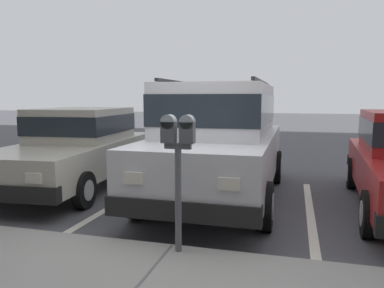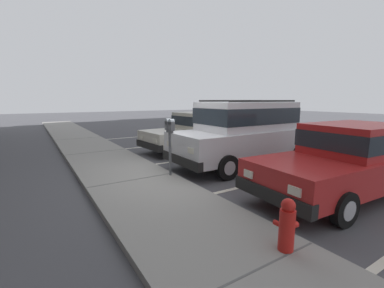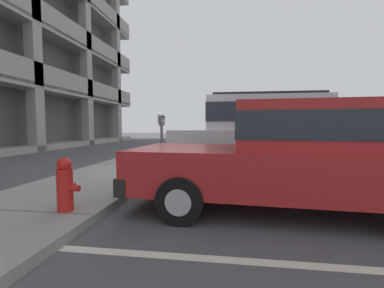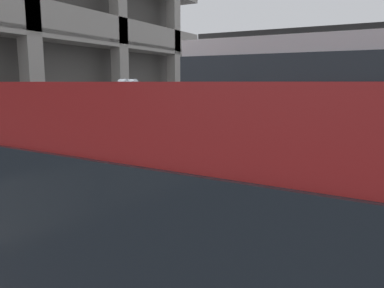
{
  "view_description": "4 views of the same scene",
  "coord_description": "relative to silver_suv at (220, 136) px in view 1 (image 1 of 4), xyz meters",
  "views": [
    {
      "loc": [
        -1.27,
        4.01,
        1.75
      ],
      "look_at": [
        0.15,
        -1.15,
        1.09
      ],
      "focal_mm": 35.0,
      "sensor_mm": 36.0,
      "label": 1
    },
    {
      "loc": [
        -5.84,
        3.31,
        2.05
      ],
      "look_at": [
        0.26,
        -0.55,
        0.8
      ],
      "focal_mm": 24.0,
      "sensor_mm": 36.0,
      "label": 2
    },
    {
      "loc": [
        -6.93,
        -1.44,
        1.22
      ],
      "look_at": [
        0.02,
        -0.47,
        0.74
      ],
      "focal_mm": 24.0,
      "sensor_mm": 36.0,
      "label": 3
    },
    {
      "loc": [
        -4.35,
        -2.92,
        1.54
      ],
      "look_at": [
        -0.2,
        -0.71,
        0.76
      ],
      "focal_mm": 35.0,
      "sensor_mm": 36.0,
      "label": 4
    }
  ],
  "objects": [
    {
      "name": "ground_plane",
      "position": [
        0.03,
        2.35,
        -1.14
      ],
      "size": [
        80.0,
        80.0,
        0.1
      ],
      "color": "#4C4C51"
    },
    {
      "name": "parking_stall_lines",
      "position": [
        1.58,
        0.95,
        -1.08
      ],
      "size": [
        12.51,
        4.8,
        0.01
      ],
      "color": "silver",
      "rests_on": "ground_plane"
    },
    {
      "name": "silver_suv",
      "position": [
        0.0,
        0.0,
        0.0
      ],
      "size": [
        2.03,
        4.78,
        2.03
      ],
      "rotation": [
        0.0,
        0.0,
        -0.0
      ],
      "color": "silver",
      "rests_on": "ground_plane"
    },
    {
      "name": "dark_hatchback",
      "position": [
        2.89,
        -0.15,
        -0.27
      ],
      "size": [
        2.11,
        4.61,
        1.54
      ],
      "rotation": [
        0.0,
        0.0,
        0.08
      ],
      "color": "beige",
      "rests_on": "ground_plane"
    },
    {
      "name": "parking_meter_near",
      "position": [
        -0.08,
        2.7,
        0.12
      ],
      "size": [
        0.35,
        0.12,
        1.46
      ],
      "color": "#595B60",
      "rests_on": "sidewalk"
    }
  ]
}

